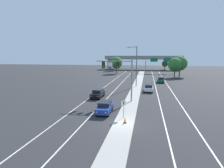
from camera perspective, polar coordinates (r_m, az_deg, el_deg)
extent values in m
plane|color=#28282B|center=(22.53, 3.51, -12.04)|extent=(260.00, 260.00, 0.00)
cube|color=#9E9B93|center=(39.80, 6.71, -2.84)|extent=(2.40, 110.00, 0.15)
cube|color=silver|center=(47.17, 1.59, -1.07)|extent=(0.14, 100.00, 0.01)
cube|color=silver|center=(46.66, 13.07, -1.40)|extent=(0.14, 100.00, 0.01)
cube|color=silver|center=(47.78, -2.33, -0.94)|extent=(0.14, 100.00, 0.01)
cube|color=silver|center=(46.93, 17.10, -1.50)|extent=(0.14, 100.00, 0.01)
cylinder|color=gray|center=(32.21, 5.91, 1.10)|extent=(0.24, 0.24, 7.20)
cylinder|color=gray|center=(32.33, 0.57, 6.87)|extent=(6.10, 0.16, 0.16)
cube|color=black|center=(32.30, 1.65, 5.71)|extent=(0.56, 0.06, 1.20)
cube|color=#38330F|center=(32.26, 1.64, 5.70)|extent=(0.32, 0.32, 1.00)
sphere|color=#282828|center=(32.08, 1.59, 6.26)|extent=(0.22, 0.22, 0.22)
sphere|color=#282828|center=(32.09, 1.59, 5.69)|extent=(0.22, 0.22, 0.22)
sphere|color=green|center=(32.11, 1.59, 5.12)|extent=(0.22, 0.22, 0.22)
cube|color=black|center=(32.77, -2.59, 5.74)|extent=(0.56, 0.06, 1.20)
cube|color=#38330F|center=(32.73, -2.61, 5.74)|extent=(0.32, 0.32, 1.00)
sphere|color=#282828|center=(32.55, -2.68, 6.29)|extent=(0.22, 0.22, 0.22)
sphere|color=#282828|center=(32.56, -2.68, 5.72)|extent=(0.22, 0.22, 0.22)
sphere|color=green|center=(32.58, -2.67, 5.16)|extent=(0.22, 0.22, 0.22)
cube|color=white|center=(32.45, -0.51, 5.90)|extent=(0.70, 0.04, 0.70)
cylinder|color=gray|center=(24.18, 3.53, -7.46)|extent=(0.08, 0.08, 2.20)
cube|color=white|center=(23.95, 3.54, -5.76)|extent=(0.60, 0.03, 0.60)
cube|color=black|center=(23.94, 3.53, -5.77)|extent=(0.12, 0.01, 0.44)
cylinder|color=#4C4C51|center=(48.33, 7.36, 5.24)|extent=(0.20, 0.20, 10.00)
cylinder|color=#4C4C51|center=(48.36, 6.14, 10.96)|extent=(2.20, 0.12, 0.12)
cube|color=#B7B7B2|center=(48.46, 4.82, 10.79)|extent=(0.56, 0.28, 0.20)
cube|color=navy|center=(26.59, -2.21, -7.26)|extent=(1.86, 4.43, 0.70)
cube|color=black|center=(26.63, -2.12, -5.83)|extent=(1.62, 2.40, 0.56)
sphere|color=#EAE5C6|center=(24.42, -1.94, -8.59)|extent=(0.18, 0.18, 0.18)
sphere|color=#EAE5C6|center=(24.67, -4.59, -8.43)|extent=(0.18, 0.18, 0.18)
cylinder|color=black|center=(25.13, -1.11, -9.04)|extent=(0.23, 0.64, 0.64)
cylinder|color=black|center=(25.47, -4.69, -8.82)|extent=(0.23, 0.64, 0.64)
cylinder|color=black|center=(27.96, 0.05, -7.20)|extent=(0.23, 0.64, 0.64)
cylinder|color=black|center=(28.26, -3.17, -7.04)|extent=(0.23, 0.64, 0.64)
cube|color=black|center=(36.02, -4.29, -3.05)|extent=(1.89, 4.43, 0.70)
cube|color=black|center=(36.11, -4.20, -2.00)|extent=(1.63, 2.41, 0.56)
sphere|color=#EAE5C6|center=(33.81, -4.36, -3.74)|extent=(0.18, 0.18, 0.18)
sphere|color=#EAE5C6|center=(34.14, -6.22, -3.64)|extent=(0.18, 0.18, 0.18)
cylinder|color=black|center=(34.48, -3.68, -4.17)|extent=(0.23, 0.64, 0.64)
cylinder|color=black|center=(34.93, -6.22, -4.03)|extent=(0.23, 0.64, 0.64)
cylinder|color=black|center=(37.31, -2.46, -3.17)|extent=(0.23, 0.64, 0.64)
cylinder|color=black|center=(37.73, -4.82, -3.06)|extent=(0.23, 0.64, 0.64)
cube|color=silver|center=(42.82, 10.99, -1.31)|extent=(1.89, 4.44, 0.70)
cube|color=black|center=(42.50, 11.01, -0.53)|extent=(1.63, 2.41, 0.56)
sphere|color=#EAE5C6|center=(44.97, 10.30, -0.76)|extent=(0.18, 0.18, 0.18)
sphere|color=#EAE5C6|center=(44.96, 11.76, -0.80)|extent=(0.18, 0.18, 0.18)
cylinder|color=black|center=(44.38, 9.97, -1.40)|extent=(0.23, 0.64, 0.64)
cylinder|color=black|center=(44.36, 12.04, -1.46)|extent=(0.23, 0.64, 0.64)
cylinder|color=black|center=(41.43, 9.83, -2.11)|extent=(0.23, 0.64, 0.64)
cylinder|color=black|center=(41.41, 12.05, -2.17)|extent=(0.23, 0.64, 0.64)
cube|color=#195633|center=(57.58, 14.39, 1.10)|extent=(1.86, 4.42, 0.70)
cube|color=black|center=(57.29, 14.43, 1.70)|extent=(1.61, 2.40, 0.56)
sphere|color=#EAE5C6|center=(59.71, 13.73, 1.43)|extent=(0.18, 0.18, 0.18)
sphere|color=#EAE5C6|center=(59.77, 14.84, 1.40)|extent=(0.18, 0.18, 0.18)
cylinder|color=black|center=(59.07, 13.53, 0.97)|extent=(0.23, 0.64, 0.64)
cylinder|color=black|center=(59.16, 15.08, 0.93)|extent=(0.23, 0.64, 0.64)
cylinder|color=black|center=(56.10, 13.64, 0.57)|extent=(0.23, 0.64, 0.64)
cylinder|color=black|center=(56.20, 15.27, 0.52)|extent=(0.23, 0.64, 0.64)
cube|color=black|center=(22.55, 3.90, -11.56)|extent=(0.36, 0.36, 0.04)
cone|color=orange|center=(22.42, 3.91, -10.67)|extent=(0.28, 0.28, 0.70)
cylinder|color=gray|center=(87.99, 10.05, 5.77)|extent=(0.28, 0.28, 7.50)
cylinder|color=gray|center=(88.83, 18.50, 5.48)|extent=(0.28, 0.28, 7.50)
cube|color=gray|center=(88.08, 14.38, 7.81)|extent=(13.00, 0.36, 0.70)
cube|color=#0F6033|center=(87.76, 12.48, 7.09)|extent=(3.20, 0.08, 1.70)
cube|color=#0F6033|center=(88.13, 16.23, 6.96)|extent=(3.20, 0.08, 1.70)
cube|color=gray|center=(108.58, 9.30, 7.60)|extent=(42.40, 6.40, 1.10)
cube|color=gray|center=(105.57, 9.27, 8.11)|extent=(42.40, 0.36, 0.90)
cube|color=gray|center=(110.80, -0.77, 5.98)|extent=(1.80, 2.40, 5.65)
cube|color=gray|center=(109.93, 19.35, 5.48)|extent=(1.80, 2.40, 5.65)
cylinder|color=#4C3823|center=(110.57, 15.53, 4.67)|extent=(0.36, 0.36, 1.85)
sphere|color=#2D6B2D|center=(110.45, 15.58, 5.85)|extent=(3.38, 3.38, 3.38)
cylinder|color=#4C3823|center=(74.66, 19.58, 3.13)|extent=(0.36, 0.36, 2.87)
sphere|color=#2D6B2D|center=(74.44, 19.71, 5.83)|extent=(5.24, 5.24, 5.24)
cylinder|color=#4C3823|center=(114.96, 0.95, 5.40)|extent=(0.36, 0.36, 2.94)
sphere|color=#235623|center=(114.81, 0.95, 7.20)|extent=(5.37, 5.37, 5.37)
cylinder|color=#4C3823|center=(97.40, 0.55, 4.70)|extent=(0.36, 0.36, 2.56)
sphere|color=#235623|center=(97.24, 0.55, 6.56)|extent=(4.68, 4.68, 4.68)
cylinder|color=#4C3823|center=(83.02, 1.35, 4.08)|extent=(0.36, 0.36, 2.73)
sphere|color=#2D6B2D|center=(82.82, 1.36, 6.39)|extent=(4.98, 4.98, 4.98)
cylinder|color=#4C3823|center=(72.36, 18.21, 2.95)|extent=(0.36, 0.36, 2.67)
sphere|color=#2D6B2D|center=(72.14, 18.34, 5.55)|extent=(4.87, 4.87, 4.87)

